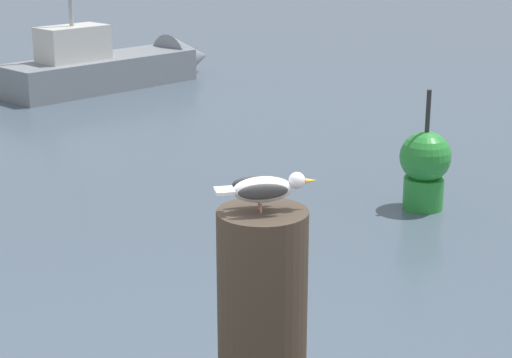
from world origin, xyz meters
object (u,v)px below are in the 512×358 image
(seagull, at_px, (264,188))
(channel_buoy, at_px, (425,167))
(mooring_post, at_px, (262,318))
(boat_grey, at_px, (123,65))

(seagull, distance_m, channel_buoy, 6.32)
(mooring_post, distance_m, channel_buoy, 6.21)
(mooring_post, relative_size, seagull, 2.28)
(seagull, bearing_deg, channel_buoy, 67.15)
(mooring_post, bearing_deg, boat_grey, 95.49)
(boat_grey, distance_m, channel_buoy, 8.51)
(mooring_post, xyz_separation_m, boat_grey, (-1.28, 13.32, -1.17))
(boat_grey, bearing_deg, seagull, -84.49)
(seagull, relative_size, boat_grey, 0.09)
(boat_grey, xyz_separation_m, channel_buoy, (3.66, -7.69, 0.09))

